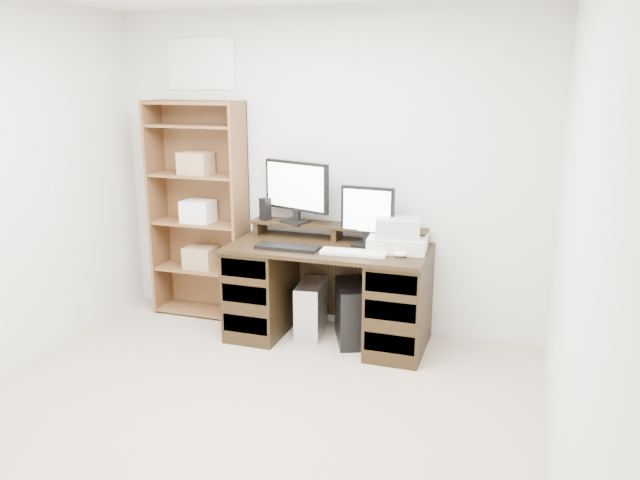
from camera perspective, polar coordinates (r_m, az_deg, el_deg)
The scene contains 14 objects.
room at distance 3.15m, azimuth -10.97°, elevation 1.07°, with size 3.54×4.04×2.54m.
desk at distance 4.78m, azimuth 0.80°, elevation -4.74°, with size 1.50×0.70×0.75m.
riser_shelf at distance 4.84m, azimuth 1.56°, elevation 1.11°, with size 1.40×0.22×0.12m.
monitor_wide at distance 4.87m, azimuth -2.17°, elevation 4.73°, with size 0.58×0.25×0.48m.
monitor_small at distance 4.65m, azimuth 4.35°, elevation 2.41°, with size 0.41×0.16×0.45m.
speaker at distance 5.00m, azimuth -5.02°, elevation 2.85°, with size 0.07×0.07×0.18m, color black.
keyboard_black at distance 4.60m, azimuth -3.00°, elevation -0.66°, with size 0.47×0.16×0.03m, color black.
keyboard_white at distance 4.47m, azimuth 3.09°, elevation -1.16°, with size 0.47×0.14×0.02m, color white.
mouse at distance 4.43m, azimuth 7.32°, elevation -1.30°, with size 0.09×0.06×0.04m, color white.
printer at distance 4.59m, azimuth 7.12°, elevation -0.31°, with size 0.42×0.31×0.10m, color beige.
basket at distance 4.56m, azimuth 7.16°, elevation 1.14°, with size 0.31×0.22×0.13m, color #A0A6AA.
tower_silver at distance 4.95m, azimuth -0.82°, elevation -6.25°, with size 0.19×0.42×0.42m, color #B8BABF.
tower_black at distance 4.81m, azimuth 2.79°, elevation -6.65°, with size 0.36×0.50×0.46m.
bookshelf at distance 5.30m, azimuth -10.95°, elevation 2.84°, with size 0.80×0.30×1.80m.
Camera 1 is at (1.51, -2.66, 1.97)m, focal length 35.00 mm.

